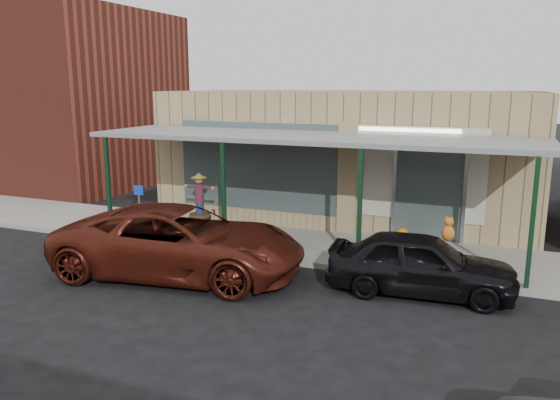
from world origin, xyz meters
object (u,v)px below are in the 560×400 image
at_px(parked_sedan, 421,263).
at_px(car_maroon, 180,242).
at_px(barrel_scarecrow, 200,209).
at_px(barrel_pumpkin, 402,242).
at_px(handicap_sign, 139,202).

bearing_deg(parked_sedan, car_maroon, 95.36).
relative_size(barrel_scarecrow, barrel_pumpkin, 2.62).
distance_m(barrel_scarecrow, parked_sedan, 7.37).
xyz_separation_m(barrel_scarecrow, parked_sedan, (6.92, -2.52, -0.04)).
height_order(barrel_pumpkin, car_maroon, car_maroon).
distance_m(barrel_pumpkin, car_maroon, 5.76).
bearing_deg(handicap_sign, car_maroon, -49.46).
bearing_deg(car_maroon, parked_sedan, -88.57).
height_order(barrel_pumpkin, parked_sedan, parked_sedan).
bearing_deg(barrel_pumpkin, parked_sedan, -71.61).
height_order(parked_sedan, car_maroon, car_maroon).
bearing_deg(barrel_pumpkin, barrel_scarecrow, -179.86).
xyz_separation_m(parked_sedan, car_maroon, (-5.41, -0.95, 0.14)).
distance_m(parked_sedan, car_maroon, 5.50).
bearing_deg(parked_sedan, barrel_scarecrow, 65.41).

